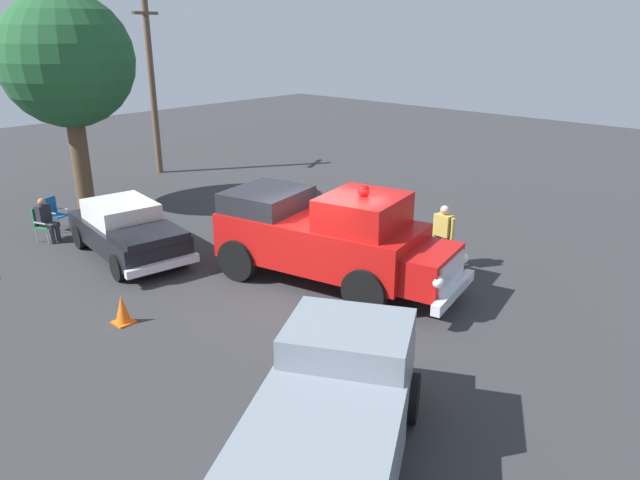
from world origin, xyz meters
TOP-DOWN VIEW (x-y plane):
  - ground_plane at (0.00, 0.00)m, footprint 60.00×60.00m
  - vintage_fire_truck at (-0.13, 0.55)m, footprint 6.26×3.39m
  - classic_hot_rod at (-5.26, -1.82)m, footprint 4.59×2.48m
  - parked_pickup at (4.36, -4.30)m, footprint 3.86×5.08m
  - lawn_chair_near_truck at (-8.19, -2.84)m, footprint 0.63×0.63m
  - lawn_chair_spare at (-8.95, -2.20)m, footprint 0.64×0.64m
  - spectator_seated at (-8.07, -2.79)m, footprint 0.62×0.52m
  - spectator_standing at (1.40, 3.25)m, footprint 0.65×0.29m
  - oak_tree_left at (-10.36, -0.47)m, footprint 4.21×4.21m
  - utility_pole at (-13.07, 4.20)m, footprint 0.85×1.58m
  - traffic_cone at (-1.89, -3.97)m, footprint 0.40×0.40m

SIDE VIEW (x-z plane):
  - ground_plane at x=0.00m, z-range 0.00..0.00m
  - traffic_cone at x=-1.89m, z-range -0.01..0.63m
  - lawn_chair_near_truck at x=-8.19m, z-range 0.08..1.10m
  - lawn_chair_spare at x=-8.95m, z-range 0.08..1.10m
  - spectator_seated at x=-8.07m, z-range 0.05..1.34m
  - classic_hot_rod at x=-5.26m, z-range 0.02..1.48m
  - spectator_standing at x=1.40m, z-range 0.13..1.80m
  - parked_pickup at x=4.36m, z-range 0.04..1.94m
  - vintage_fire_truck at x=-0.13m, z-range -0.10..2.49m
  - utility_pole at x=-13.07m, z-range 0.14..7.11m
  - oak_tree_left at x=-10.36m, z-range 1.35..8.35m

